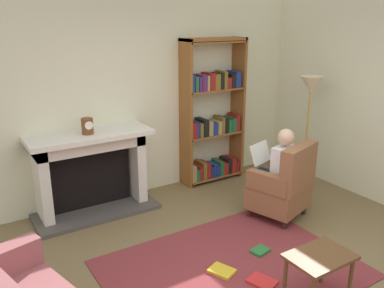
# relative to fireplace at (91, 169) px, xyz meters

# --- Properties ---
(ground) EXTENTS (14.00, 14.00, 0.00)m
(ground) POSITION_rel_fireplace_xyz_m (0.72, -2.30, -0.56)
(ground) COLOR brown
(back_wall) EXTENTS (5.60, 0.10, 2.70)m
(back_wall) POSITION_rel_fireplace_xyz_m (0.72, 0.25, 0.79)
(back_wall) COLOR beige
(back_wall) RESTS_ON ground
(side_wall_right) EXTENTS (0.10, 5.20, 2.70)m
(side_wall_right) POSITION_rel_fireplace_xyz_m (3.37, -1.05, 0.79)
(side_wall_right) COLOR beige
(side_wall_right) RESTS_ON ground
(area_rug) EXTENTS (2.40, 1.80, 0.01)m
(area_rug) POSITION_rel_fireplace_xyz_m (0.72, -2.00, -0.56)
(area_rug) COLOR maroon
(area_rug) RESTS_ON ground
(fireplace) EXTENTS (1.53, 0.64, 1.05)m
(fireplace) POSITION_rel_fireplace_xyz_m (0.00, 0.00, 0.00)
(fireplace) COLOR #4C4742
(fireplace) RESTS_ON ground
(mantel_clock) EXTENTS (0.14, 0.14, 0.19)m
(mantel_clock) POSITION_rel_fireplace_xyz_m (-0.03, -0.10, 0.59)
(mantel_clock) COLOR brown
(mantel_clock) RESTS_ON fireplace
(bookshelf) EXTENTS (0.97, 0.32, 2.12)m
(bookshelf) POSITION_rel_fireplace_xyz_m (1.89, 0.03, 0.43)
(bookshelf) COLOR brown
(bookshelf) RESTS_ON ground
(armchair_reading) EXTENTS (0.80, 0.78, 0.97)m
(armchair_reading) POSITION_rel_fireplace_xyz_m (1.92, -1.45, -0.14)
(armchair_reading) COLOR #331E14
(armchair_reading) RESTS_ON ground
(seated_reader) EXTENTS (0.47, 0.59, 1.14)m
(seated_reader) POSITION_rel_fireplace_xyz_m (1.89, -1.34, 0.06)
(seated_reader) COLOR white
(seated_reader) RESTS_ON ground
(side_table) EXTENTS (0.56, 0.39, 0.47)m
(side_table) POSITION_rel_fireplace_xyz_m (1.06, -2.77, -0.17)
(side_table) COLOR brown
(side_table) RESTS_ON ground
(scattered_books) EXTENTS (0.79, 0.64, 0.03)m
(scattered_books) POSITION_rel_fireplace_xyz_m (0.82, -2.11, -0.54)
(scattered_books) COLOR red
(scattered_books) RESTS_ON area_rug
(floor_lamp) EXTENTS (0.32, 0.32, 1.62)m
(floor_lamp) POSITION_rel_fireplace_xyz_m (2.89, -0.89, 0.81)
(floor_lamp) COLOR #B7933F
(floor_lamp) RESTS_ON ground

